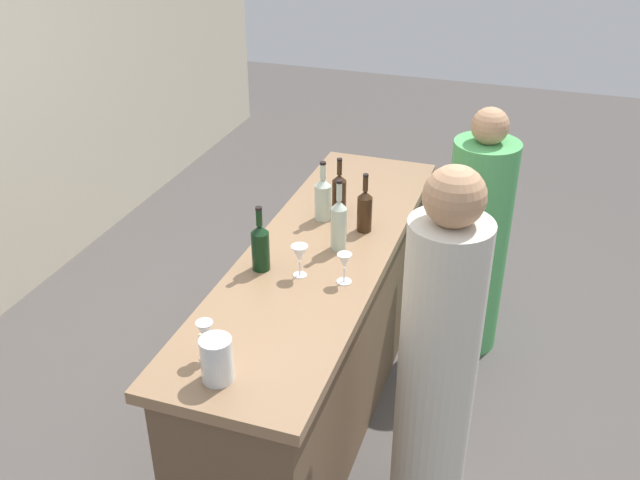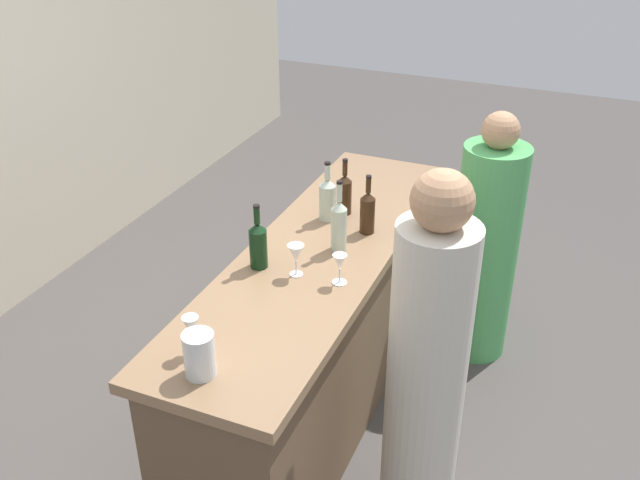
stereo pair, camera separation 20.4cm
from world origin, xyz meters
TOP-DOWN VIEW (x-y plane):
  - ground_plane at (0.00, 0.00)m, footprint 12.00×12.00m
  - bar_counter at (0.00, 0.00)m, footprint 2.27×0.64m
  - wine_bottle_leftmost_dark_green at (-0.24, 0.19)m, footprint 0.08×0.08m
  - wine_bottle_second_left_clear_pale at (0.04, -0.08)m, footprint 0.07×0.07m
  - wine_bottle_center_amber_brown at (0.24, -0.14)m, footprint 0.07×0.07m
  - wine_bottle_second_right_clear_pale at (0.29, 0.08)m, footprint 0.08×0.08m
  - wine_bottle_rightmost_amber_brown at (0.39, 0.03)m, footprint 0.07×0.07m
  - wine_glass_near_left at (-0.23, -0.19)m, footprint 0.06×0.06m
  - wine_glass_near_center at (-0.24, 0.01)m, footprint 0.07×0.07m
  - wine_glass_near_right at (-0.88, 0.13)m, footprint 0.06×0.06m
  - water_pitcher at (-0.97, 0.05)m, footprint 0.11×0.11m
  - person_left_guest at (-0.45, -0.64)m, footprint 0.33×0.33m
  - person_center_guest at (0.83, -0.62)m, footprint 0.45×0.45m

SIDE VIEW (x-z plane):
  - ground_plane at x=0.00m, z-range 0.00..0.00m
  - bar_counter at x=0.00m, z-range 0.00..0.96m
  - person_center_guest at x=0.83m, z-range -0.06..1.37m
  - person_left_guest at x=-0.45m, z-range -0.05..1.59m
  - water_pitcher at x=-0.97m, z-range 0.95..1.12m
  - wine_glass_near_left at x=-0.23m, z-range 0.98..1.12m
  - wine_glass_near_center at x=-0.24m, z-range 0.98..1.13m
  - wine_glass_near_right at x=-0.88m, z-range 0.98..1.14m
  - wine_bottle_rightmost_amber_brown at x=0.39m, z-range 0.92..1.21m
  - wine_bottle_center_amber_brown at x=0.24m, z-range 0.92..1.21m
  - wine_bottle_leftmost_dark_green at x=-0.24m, z-range 0.92..1.22m
  - wine_bottle_second_right_clear_pale at x=0.29m, z-range 0.92..1.22m
  - wine_bottle_second_left_clear_pale at x=0.04m, z-range 0.91..1.25m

